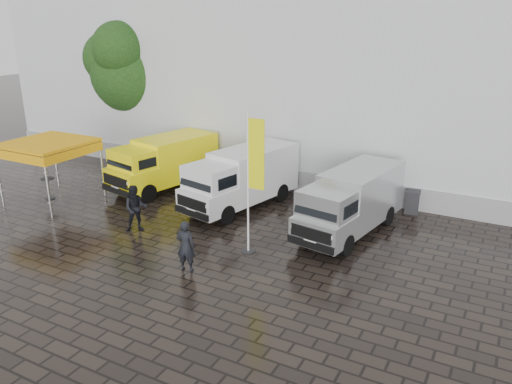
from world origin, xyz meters
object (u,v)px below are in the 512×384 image
at_px(wheelie_bin, 412,202).
at_px(person_tent, 136,208).
at_px(person_front, 186,246).
at_px(van_yellow, 163,164).
at_px(canopy_tent, 47,145).
at_px(flagpole, 253,177).
at_px(van_silver, 350,204).
at_px(cocktail_table, 49,188).
at_px(van_white, 241,180).

bearing_deg(wheelie_bin, person_tent, -150.84).
relative_size(wheelie_bin, person_front, 0.57).
distance_m(van_yellow, canopy_tent, 5.28).
distance_m(canopy_tent, flagpole, 10.67).
xyz_separation_m(van_silver, wheelie_bin, (1.71, 3.38, -0.72)).
xyz_separation_m(van_silver, person_tent, (-7.52, -3.69, -0.30)).
height_order(van_yellow, person_tent, van_yellow).
bearing_deg(wheelie_bin, canopy_tent, -165.58).
xyz_separation_m(cocktail_table, person_tent, (6.10, -0.95, 0.44)).
relative_size(van_silver, flagpole, 1.12).
xyz_separation_m(van_silver, canopy_tent, (-13.18, -2.86, 1.41)).
height_order(van_silver, person_tent, van_silver).
relative_size(van_white, canopy_tent, 1.77).
xyz_separation_m(van_yellow, person_front, (5.92, -6.42, -0.37)).
bearing_deg(van_silver, wheelie_bin, 72.91).
bearing_deg(van_yellow, canopy_tent, -119.61).
bearing_deg(person_front, van_white, -90.32).
height_order(canopy_tent, person_front, canopy_tent).
height_order(van_white, person_front, van_white).
xyz_separation_m(wheelie_bin, person_tent, (-9.23, -7.07, 0.42)).
xyz_separation_m(canopy_tent, person_tent, (5.66, -0.84, -1.71)).
bearing_deg(person_front, flagpole, -133.19).
height_order(person_front, person_tent, person_tent).
bearing_deg(cocktail_table, van_silver, 11.40).
height_order(van_silver, person_front, van_silver).
bearing_deg(van_yellow, wheelie_bin, 24.95).
bearing_deg(canopy_tent, van_white, 22.95).
distance_m(van_yellow, person_front, 8.74).
bearing_deg(person_front, wheelie_bin, -134.71).
height_order(van_white, wheelie_bin, van_white).
relative_size(van_white, wheelie_bin, 5.73).
bearing_deg(flagpole, van_white, 124.73).
height_order(van_silver, cocktail_table, van_silver).
bearing_deg(van_yellow, person_front, -34.56).
distance_m(cocktail_table, person_front, 10.19).
bearing_deg(wheelie_bin, flagpole, -130.67).
relative_size(van_yellow, wheelie_bin, 5.33).
bearing_deg(van_white, person_tent, -106.56).
relative_size(canopy_tent, person_front, 1.86).
bearing_deg(van_yellow, cocktail_table, -123.93).
distance_m(van_white, van_silver, 5.19).
distance_m(canopy_tent, person_tent, 5.97).
bearing_deg(van_white, cocktail_table, -146.23).
bearing_deg(van_yellow, flagpole, -17.37).
distance_m(van_silver, wheelie_bin, 3.86).
bearing_deg(cocktail_table, person_tent, -8.83).
xyz_separation_m(canopy_tent, cocktail_table, (-0.44, 0.11, -2.14)).
height_order(cocktail_table, person_tent, person_tent).
bearing_deg(van_silver, canopy_tent, -158.05).
relative_size(van_silver, person_tent, 3.04).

